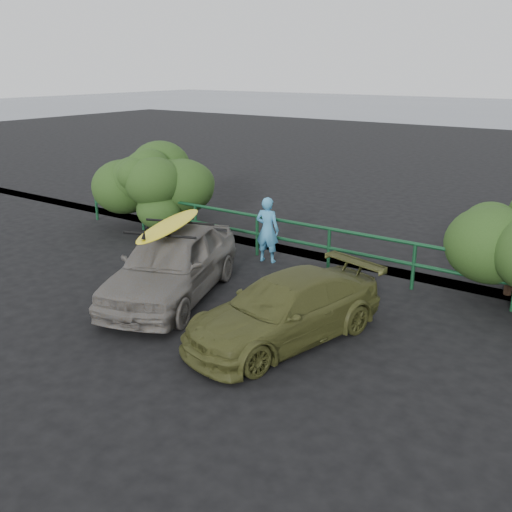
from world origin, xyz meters
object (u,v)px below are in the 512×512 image
at_px(sedan, 172,263).
at_px(surfboard, 170,225).
at_px(man, 267,230).
at_px(olive_vehicle, 285,310).
at_px(guardrail, 291,242).

bearing_deg(sedan, surfboard, 160.43).
distance_m(sedan, man, 2.97).
bearing_deg(olive_vehicle, sedan, -171.31).
bearing_deg(guardrail, olive_vehicle, -59.88).
relative_size(olive_vehicle, man, 2.41).
bearing_deg(sedan, olive_vehicle, -25.78).
relative_size(guardrail, surfboard, 5.14).
distance_m(guardrail, sedan, 3.32).
relative_size(guardrail, man, 8.83).
height_order(sedan, surfboard, surfboard).
xyz_separation_m(guardrail, surfboard, (-0.86, -3.20, 1.00)).
xyz_separation_m(sedan, olive_vehicle, (2.90, -0.32, -0.16)).
distance_m(guardrail, surfboard, 3.46).
height_order(man, surfboard, man).
relative_size(sedan, surfboard, 1.54).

